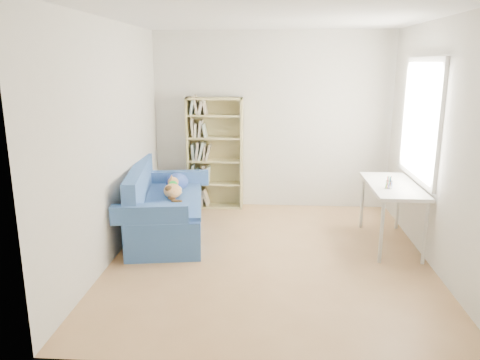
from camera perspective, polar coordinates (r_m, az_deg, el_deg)
name	(u,v)px	position (r m, az deg, el deg)	size (l,w,h in m)	color
ground	(269,257)	(5.40, 3.61, -9.32)	(4.00, 4.00, 0.00)	#9D7247
room_shell	(281,112)	(5.02, 5.04, 8.22)	(3.54, 4.04, 2.62)	silver
sofa	(164,209)	(6.04, -9.22, -3.54)	(1.11, 1.91, 0.88)	navy
bookshelf	(215,158)	(7.00, -3.06, 2.74)	(0.83, 0.26, 1.65)	tan
desk	(393,190)	(5.83, 18.13, -1.19)	(0.57, 1.24, 0.75)	white
pen_cup	(389,184)	(5.59, 17.70, -0.44)	(0.08, 0.08, 0.15)	white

